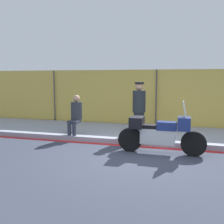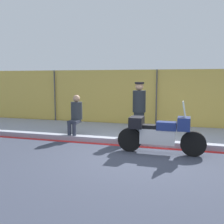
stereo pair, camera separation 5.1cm
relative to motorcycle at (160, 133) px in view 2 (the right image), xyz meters
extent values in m
plane|color=#333847|center=(-0.49, -0.50, -0.57)|extent=(120.00, 120.00, 0.00)
cube|color=#8E93A3|center=(-0.49, 2.01, -0.49)|extent=(33.02, 2.78, 0.16)
cube|color=red|center=(-0.49, 0.53, -0.57)|extent=(33.02, 0.18, 0.01)
cube|color=gold|center=(-0.49, 3.48, 0.61)|extent=(31.37, 0.08, 2.36)
cylinder|color=#4C4C51|center=(-4.94, 3.38, 0.61)|extent=(0.05, 0.05, 2.36)
cylinder|color=#4C4C51|center=(-0.49, 3.38, 0.61)|extent=(0.05, 0.05, 2.36)
cylinder|color=black|center=(0.87, -0.01, -0.24)|extent=(0.66, 0.14, 0.66)
cylinder|color=black|center=(-0.82, 0.00, -0.24)|extent=(0.66, 0.14, 0.66)
cube|color=silver|center=(-0.06, 0.00, -0.10)|extent=(0.93, 0.29, 0.41)
cube|color=navy|center=(0.17, 0.00, 0.19)|extent=(0.52, 0.31, 0.22)
cube|color=black|center=(-0.16, 0.00, 0.15)|extent=(0.60, 0.28, 0.10)
cube|color=navy|center=(0.61, 0.00, 0.27)|extent=(0.32, 0.48, 0.34)
cube|color=silver|center=(0.61, 0.00, 0.65)|extent=(0.11, 0.42, 0.42)
cube|color=black|center=(-0.64, 0.00, 0.25)|extent=(0.36, 0.51, 0.30)
cylinder|color=#1E2328|center=(-0.88, 1.69, -0.05)|extent=(0.36, 0.36, 0.73)
cylinder|color=#1E2328|center=(-0.88, 1.69, 0.68)|extent=(0.43, 0.43, 0.73)
sphere|color=tan|center=(-0.88, 1.69, 1.18)|extent=(0.27, 0.27, 0.27)
cylinder|color=black|center=(-0.88, 1.69, 1.29)|extent=(0.31, 0.31, 0.06)
cylinder|color=#2D3342|center=(-3.00, 0.72, -0.20)|extent=(0.12, 0.12, 0.42)
cylinder|color=#2D3342|center=(-2.83, 0.72, -0.20)|extent=(0.12, 0.12, 0.42)
cube|color=#2D3342|center=(-2.91, 0.93, 0.01)|extent=(0.33, 0.42, 0.10)
cylinder|color=#2D3338|center=(-2.91, 1.14, 0.36)|extent=(0.38, 0.38, 0.59)
sphere|color=tan|center=(-2.91, 1.14, 0.77)|extent=(0.24, 0.24, 0.24)
camera|label=1|loc=(0.63, -6.99, 1.45)|focal=42.00mm
camera|label=2|loc=(0.68, -6.97, 1.45)|focal=42.00mm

